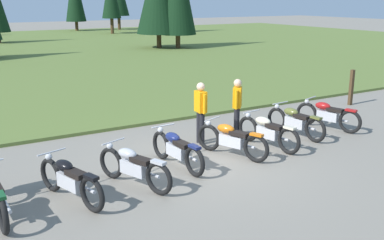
{
  "coord_description": "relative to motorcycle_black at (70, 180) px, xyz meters",
  "views": [
    {
      "loc": [
        -5.43,
        -8.6,
        3.8
      ],
      "look_at": [
        0.0,
        0.6,
        0.9
      ],
      "focal_mm": 42.01,
      "sensor_mm": 36.0,
      "label": 1
    }
  ],
  "objects": [
    {
      "name": "motorcycle_cream",
      "position": [
        5.38,
        0.6,
        0.0
      ],
      "size": [
        0.67,
        2.09,
        0.88
      ],
      "color": "black",
      "rests_on": "ground"
    },
    {
      "name": "rider_near_row_end",
      "position": [
        5.19,
        1.7,
        0.51
      ],
      "size": [
        0.4,
        0.43,
        1.67
      ],
      "color": "black",
      "rests_on": "ground"
    },
    {
      "name": "rider_in_hivis_vest",
      "position": [
        4.04,
        1.77,
        0.51
      ],
      "size": [
        0.25,
        0.55,
        1.67
      ],
      "color": "black",
      "rests_on": "ground"
    },
    {
      "name": "grass_moorland",
      "position": [
        3.38,
        26.09,
        -0.39
      ],
      "size": [
        80.0,
        44.0,
        0.1
      ],
      "primitive_type": "cube",
      "color": "#5B7033",
      "rests_on": "ground"
    },
    {
      "name": "motorcycle_silver",
      "position": [
        1.34,
        0.04,
        0.0
      ],
      "size": [
        0.93,
        2.0,
        0.88
      ],
      "color": "black",
      "rests_on": "ground"
    },
    {
      "name": "motorcycle_olive",
      "position": [
        6.7,
        0.97,
        0.0
      ],
      "size": [
        0.62,
        2.1,
        0.88
      ],
      "color": "black",
      "rests_on": "ground"
    },
    {
      "name": "ground_plane",
      "position": [
        3.38,
        0.5,
        -0.44
      ],
      "size": [
        140.0,
        140.0,
        0.0
      ],
      "primitive_type": "plane",
      "color": "gray"
    },
    {
      "name": "motorcycle_navy",
      "position": [
        2.64,
        0.54,
        0.0
      ],
      "size": [
        0.62,
        2.1,
        0.88
      ],
      "color": "black",
      "rests_on": "ground"
    },
    {
      "name": "motorcycle_black",
      "position": [
        0.0,
        0.0,
        0.0
      ],
      "size": [
        0.84,
        2.03,
        0.88
      ],
      "color": "black",
      "rests_on": "ground"
    },
    {
      "name": "trail_marker_post",
      "position": [
        11.17,
        2.84,
        0.21
      ],
      "size": [
        0.12,
        0.12,
        1.3
      ],
      "primitive_type": "cube",
      "color": "#47331E",
      "rests_on": "ground"
    },
    {
      "name": "motorcycle_orange",
      "position": [
        4.16,
        0.52,
        0.0
      ],
      "size": [
        0.93,
        2.0,
        0.88
      ],
      "color": "black",
      "rests_on": "ground"
    },
    {
      "name": "motorcycle_red",
      "position": [
        8.06,
        1.04,
        0.0
      ],
      "size": [
        0.81,
        2.04,
        0.88
      ],
      "color": "black",
      "rests_on": "ground"
    }
  ]
}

